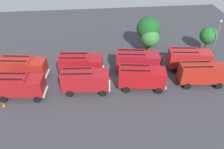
% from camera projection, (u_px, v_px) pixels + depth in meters
% --- Properties ---
extents(ground_plane, '(64.48, 64.48, 0.00)m').
position_uv_depth(ground_plane, '(112.00, 81.00, 36.68)').
color(ground_plane, '#38383D').
extents(fire_truck_0, '(7.42, 3.38, 3.88)m').
position_uv_depth(fire_truck_0, '(19.00, 85.00, 32.54)').
color(fire_truck_0, maroon).
rests_on(fire_truck_0, ground).
extents(fire_truck_1, '(7.36, 3.18, 3.88)m').
position_uv_depth(fire_truck_1, '(85.00, 80.00, 33.54)').
color(fire_truck_1, '#A2171C').
rests_on(fire_truck_1, ground).
extents(fire_truck_2, '(7.48, 3.59, 3.88)m').
position_uv_depth(fire_truck_2, '(142.00, 77.00, 34.12)').
color(fire_truck_2, '#AA1216').
rests_on(fire_truck_2, ground).
extents(fire_truck_3, '(7.37, 3.20, 3.88)m').
position_uv_depth(fire_truck_3, '(202.00, 73.00, 34.90)').
color(fire_truck_3, '#AB2015').
rests_on(fire_truck_3, ground).
extents(fire_truck_4, '(7.45, 3.50, 3.88)m').
position_uv_depth(fire_truck_4, '(24.00, 67.00, 36.13)').
color(fire_truck_4, '#AE231A').
rests_on(fire_truck_4, ground).
extents(fire_truck_5, '(7.40, 3.32, 3.88)m').
position_uv_depth(fire_truck_5, '(81.00, 64.00, 36.83)').
color(fire_truck_5, '#A41519').
rests_on(fire_truck_5, ground).
extents(fire_truck_6, '(7.45, 3.50, 3.88)m').
position_uv_depth(fire_truck_6, '(137.00, 61.00, 37.63)').
color(fire_truck_6, maroon).
rests_on(fire_truck_6, ground).
extents(fire_truck_7, '(7.42, 3.38, 3.88)m').
position_uv_depth(fire_truck_7, '(189.00, 58.00, 38.17)').
color(fire_truck_7, '#AE2123').
rests_on(fire_truck_7, ground).
extents(firefighter_0, '(0.42, 0.48, 1.78)m').
position_uv_depth(firefighter_0, '(36.00, 82.00, 34.87)').
color(firefighter_0, black).
rests_on(firefighter_0, ground).
extents(firefighter_1, '(0.43, 0.30, 1.84)m').
position_uv_depth(firefighter_1, '(161.00, 59.00, 39.94)').
color(firefighter_1, black).
rests_on(firefighter_1, ground).
extents(tree_0, '(4.43, 4.43, 6.87)m').
position_uv_depth(tree_0, '(148.00, 29.00, 41.61)').
color(tree_0, brown).
rests_on(tree_0, ground).
extents(tree_1, '(3.37, 3.37, 5.22)m').
position_uv_depth(tree_1, '(150.00, 38.00, 41.15)').
color(tree_1, brown).
rests_on(tree_1, ground).
extents(tree_2, '(3.23, 3.23, 5.01)m').
position_uv_depth(tree_2, '(208.00, 36.00, 42.19)').
color(tree_2, brown).
rests_on(tree_2, ground).
extents(traffic_cone_0, '(0.48, 0.48, 0.69)m').
position_uv_depth(traffic_cone_0, '(3.00, 87.00, 34.94)').
color(traffic_cone_0, '#F2600C').
rests_on(traffic_cone_0, ground).
extents(traffic_cone_1, '(0.46, 0.46, 0.66)m').
position_uv_depth(traffic_cone_1, '(180.00, 58.00, 41.60)').
color(traffic_cone_1, '#F2600C').
rests_on(traffic_cone_1, ground).
extents(traffic_cone_2, '(0.45, 0.45, 0.64)m').
position_uv_depth(traffic_cone_2, '(4.00, 104.00, 32.01)').
color(traffic_cone_2, '#F2600C').
rests_on(traffic_cone_2, ground).
extents(lamppost, '(0.36, 0.36, 7.15)m').
position_uv_depth(lamppost, '(217.00, 36.00, 40.46)').
color(lamppost, slate).
rests_on(lamppost, ground).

